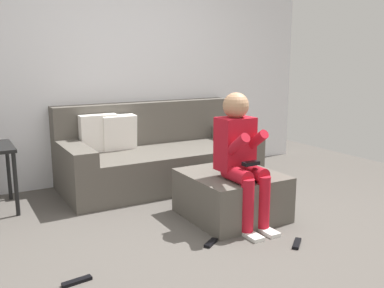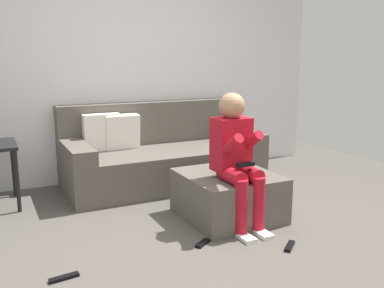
# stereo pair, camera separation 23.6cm
# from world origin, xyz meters

# --- Properties ---
(ground_plane) EXTENTS (6.45, 6.45, 0.00)m
(ground_plane) POSITION_xyz_m (0.00, 0.00, 0.00)
(ground_plane) COLOR #544F49
(wall_back) EXTENTS (4.96, 0.10, 2.50)m
(wall_back) POSITION_xyz_m (0.00, 2.07, 1.25)
(wall_back) COLOR silver
(wall_back) RESTS_ON ground_plane
(couch_sectional) EXTENTS (2.11, 0.97, 0.88)m
(couch_sectional) POSITION_xyz_m (0.21, 1.61, 0.31)
(couch_sectional) COLOR #59544C
(couch_sectional) RESTS_ON ground_plane
(ottoman) EXTENTS (0.76, 0.80, 0.39)m
(ottoman) POSITION_xyz_m (0.36, 0.37, 0.20)
(ottoman) COLOR #59544C
(ottoman) RESTS_ON ground_plane
(person_seated) EXTENTS (0.29, 0.57, 1.10)m
(person_seated) POSITION_xyz_m (0.32, 0.19, 0.62)
(person_seated) COLOR red
(person_seated) RESTS_ON ground_plane
(remote_near_ottoman) EXTENTS (0.17, 0.15, 0.02)m
(remote_near_ottoman) POSITION_xyz_m (0.45, -0.36, 0.01)
(remote_near_ottoman) COLOR black
(remote_near_ottoman) RESTS_ON ground_plane
(remote_by_storage_bin) EXTENTS (0.15, 0.12, 0.02)m
(remote_by_storage_bin) POSITION_xyz_m (-0.11, -0.03, 0.01)
(remote_by_storage_bin) COLOR black
(remote_by_storage_bin) RESTS_ON ground_plane
(remote_under_side_table) EXTENTS (0.19, 0.07, 0.02)m
(remote_under_side_table) POSITION_xyz_m (-1.13, -0.09, 0.01)
(remote_under_side_table) COLOR black
(remote_under_side_table) RESTS_ON ground_plane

